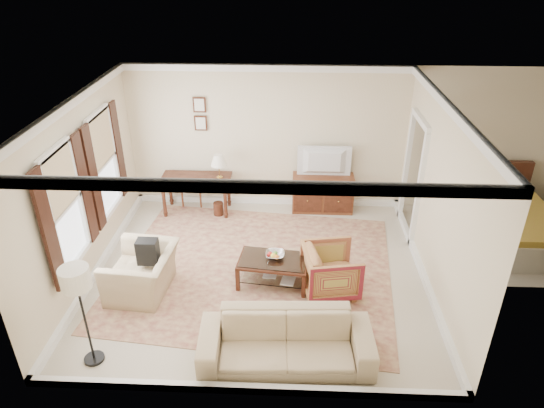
# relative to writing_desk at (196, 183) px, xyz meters

# --- Properties ---
(room_shell) EXTENTS (5.51, 5.01, 2.91)m
(room_shell) POSITION_rel_writing_desk_xyz_m (1.40, -2.05, 1.83)
(room_shell) COLOR beige
(room_shell) RESTS_ON ground
(annex_bedroom) EXTENTS (3.00, 2.70, 2.90)m
(annex_bedroom) POSITION_rel_writing_desk_xyz_m (5.89, -0.90, -0.31)
(annex_bedroom) COLOR beige
(annex_bedroom) RESTS_ON ground
(window_front) EXTENTS (0.12, 1.56, 1.80)m
(window_front) POSITION_rel_writing_desk_xyz_m (-1.30, -2.75, 0.90)
(window_front) COLOR #CCB284
(window_front) RESTS_ON room_shell
(window_rear) EXTENTS (0.12, 1.56, 1.80)m
(window_rear) POSITION_rel_writing_desk_xyz_m (-1.30, -1.15, 0.90)
(window_rear) COLOR #CCB284
(window_rear) RESTS_ON room_shell
(doorway) EXTENTS (0.10, 1.12, 2.25)m
(doorway) POSITION_rel_writing_desk_xyz_m (4.11, -0.55, 0.43)
(doorway) COLOR white
(doorway) RESTS_ON room_shell
(rug) EXTENTS (4.92, 4.35, 0.01)m
(rug) POSITION_rel_writing_desk_xyz_m (1.31, -1.97, -0.64)
(rug) COLOR maroon
(rug) RESTS_ON room_shell
(writing_desk) EXTENTS (1.38, 0.69, 0.76)m
(writing_desk) POSITION_rel_writing_desk_xyz_m (0.00, 0.00, 0.00)
(writing_desk) COLOR #4E2416
(writing_desk) RESTS_ON room_shell
(desk_chair) EXTENTS (0.51, 0.51, 1.05)m
(desk_chair) POSITION_rel_writing_desk_xyz_m (-0.16, 0.35, -0.12)
(desk_chair) COLOR brown
(desk_chair) RESTS_ON room_shell
(desk_lamp) EXTENTS (0.32, 0.32, 0.50)m
(desk_lamp) POSITION_rel_writing_desk_xyz_m (0.48, 0.00, 0.36)
(desk_lamp) COLOR silver
(desk_lamp) RESTS_ON writing_desk
(framed_prints) EXTENTS (0.25, 0.04, 0.68)m
(framed_prints) POSITION_rel_writing_desk_xyz_m (0.10, 0.42, 1.29)
(framed_prints) COLOR #4E2416
(framed_prints) RESTS_ON room_shell
(sideboard) EXTENTS (1.23, 0.47, 0.76)m
(sideboard) POSITION_rel_writing_desk_xyz_m (2.55, 0.18, -0.27)
(sideboard) COLOR brown
(sideboard) RESTS_ON room_shell
(tv) EXTENTS (1.01, 0.58, 0.13)m
(tv) POSITION_rel_writing_desk_xyz_m (2.55, 0.16, 0.62)
(tv) COLOR black
(tv) RESTS_ON sideboard
(coffee_table) EXTENTS (1.17, 0.77, 0.47)m
(coffee_table) POSITION_rel_writing_desk_xyz_m (1.65, -2.32, -0.29)
(coffee_table) COLOR #4E2416
(coffee_table) RESTS_ON room_shell
(fruit_bowl) EXTENTS (0.42, 0.42, 0.10)m
(fruit_bowl) POSITION_rel_writing_desk_xyz_m (1.67, -2.26, -0.13)
(fruit_bowl) COLOR silver
(fruit_bowl) RESTS_ON coffee_table
(book_a) EXTENTS (0.28, 0.07, 0.38)m
(book_a) POSITION_rel_writing_desk_xyz_m (1.49, -2.30, -0.46)
(book_a) COLOR brown
(book_a) RESTS_ON coffee_table
(book_b) EXTENTS (0.28, 0.08, 0.38)m
(book_b) POSITION_rel_writing_desk_xyz_m (1.79, -2.45, -0.47)
(book_b) COLOR brown
(book_b) RESTS_ON coffee_table
(striped_armchair) EXTENTS (0.90, 0.94, 0.85)m
(striped_armchair) POSITION_rel_writing_desk_xyz_m (2.55, -2.48, -0.22)
(striped_armchair) COLOR maroon
(striped_armchair) RESTS_ON room_shell
(club_armchair) EXTENTS (0.81, 1.16, 0.96)m
(club_armchair) POSITION_rel_writing_desk_xyz_m (-0.39, -2.61, -0.16)
(club_armchair) COLOR tan
(club_armchair) RESTS_ON room_shell
(backpack) EXTENTS (0.33, 0.38, 0.40)m
(backpack) POSITION_rel_writing_desk_xyz_m (-0.28, -2.53, 0.08)
(backpack) COLOR black
(backpack) RESTS_ON club_armchair
(sofa) EXTENTS (2.28, 0.76, 0.88)m
(sofa) POSITION_rel_writing_desk_xyz_m (1.88, -3.97, -0.21)
(sofa) COLOR tan
(sofa) RESTS_ON room_shell
(floor_lamp) EXTENTS (0.37, 0.37, 1.48)m
(floor_lamp) POSITION_rel_writing_desk_xyz_m (-0.66, -4.08, 0.59)
(floor_lamp) COLOR black
(floor_lamp) RESTS_ON room_shell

